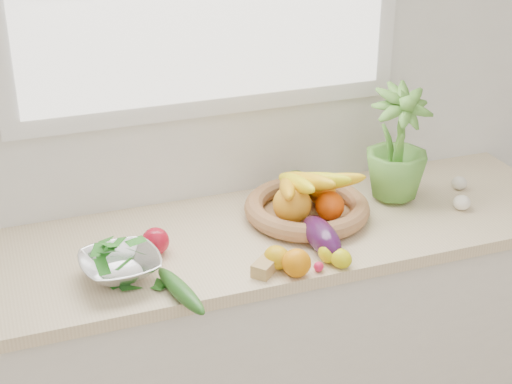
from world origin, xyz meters
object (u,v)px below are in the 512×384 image
object	(u,v)px
potted_herb	(398,143)
cucumber	(181,291)
eggplant	(322,236)
fruit_basket	(306,202)
apple	(156,241)
colander_with_spinach	(120,261)

from	to	relation	value
potted_herb	cucumber	bearing A→B (deg)	-157.79
eggplant	cucumber	distance (m)	0.48
cucumber	fruit_basket	bearing A→B (deg)	32.21
apple	eggplant	world-z (taller)	eggplant
potted_herb	colander_with_spinach	bearing A→B (deg)	-168.87
apple	colander_with_spinach	xyz separation A→B (m)	(-0.13, -0.11, 0.02)
colander_with_spinach	fruit_basket	bearing A→B (deg)	14.64
apple	potted_herb	world-z (taller)	potted_herb
eggplant	colander_with_spinach	distance (m)	0.60
cucumber	colander_with_spinach	world-z (taller)	colander_with_spinach
potted_herb	eggplant	bearing A→B (deg)	-148.23
colander_with_spinach	apple	bearing A→B (deg)	40.41
cucumber	fruit_basket	world-z (taller)	fruit_basket
cucumber	fruit_basket	distance (m)	0.60
potted_herb	colander_with_spinach	distance (m)	1.00
eggplant	potted_herb	world-z (taller)	potted_herb
apple	cucumber	world-z (taller)	apple
apple	eggplant	distance (m)	0.49
cucumber	colander_with_spinach	size ratio (longest dim) A/B	1.09
fruit_basket	colander_with_spinach	distance (m)	0.66
cucumber	colander_with_spinach	bearing A→B (deg)	131.11
eggplant	fruit_basket	distance (m)	0.21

